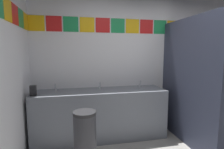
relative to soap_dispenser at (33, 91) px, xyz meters
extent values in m
cube|color=silver|center=(1.86, 0.51, 0.38)|extent=(3.97, 0.08, 2.64)
cube|color=yellow|center=(0.01, 0.46, 1.06)|extent=(0.26, 0.01, 0.26)
cube|color=red|center=(0.30, 0.46, 1.06)|extent=(0.26, 0.01, 0.26)
cube|color=#1E8C4C|center=(0.58, 0.46, 1.06)|extent=(0.26, 0.01, 0.26)
cube|color=yellow|center=(0.86, 0.46, 1.06)|extent=(0.26, 0.01, 0.26)
cube|color=red|center=(1.15, 0.46, 1.06)|extent=(0.26, 0.01, 0.26)
cube|color=#1E8C4C|center=(1.43, 0.46, 1.06)|extent=(0.26, 0.01, 0.26)
cube|color=yellow|center=(1.71, 0.46, 1.06)|extent=(0.26, 0.01, 0.26)
cube|color=red|center=(2.00, 0.46, 1.06)|extent=(0.26, 0.01, 0.26)
cube|color=#1E8C4C|center=(2.28, 0.46, 1.06)|extent=(0.26, 0.01, 0.26)
cube|color=yellow|center=(2.57, 0.46, 1.06)|extent=(0.26, 0.01, 0.26)
cube|color=red|center=(2.85, 0.46, 1.06)|extent=(0.26, 0.01, 0.26)
cube|color=#1E8C4C|center=(3.13, 0.46, 1.06)|extent=(0.26, 0.01, 0.26)
cube|color=yellow|center=(3.42, 0.46, 1.06)|extent=(0.26, 0.01, 0.26)
cube|color=red|center=(3.70, 0.46, 1.06)|extent=(0.26, 0.01, 0.26)
cube|color=yellow|center=(-0.12, -0.48, 1.06)|extent=(0.01, 0.26, 0.26)
cube|color=red|center=(-0.12, -0.21, 1.06)|extent=(0.01, 0.26, 0.26)
cube|color=#1E8C4C|center=(-0.12, 0.06, 1.06)|extent=(0.01, 0.26, 0.26)
cube|color=yellow|center=(-0.12, 0.33, 1.06)|extent=(0.01, 0.26, 0.26)
cube|color=slate|center=(1.05, 0.17, -0.51)|extent=(2.26, 0.59, 0.86)
cube|color=slate|center=(1.05, 0.45, -0.12)|extent=(2.26, 0.03, 0.08)
cylinder|color=silver|center=(0.30, 0.14, -0.13)|extent=(0.34, 0.34, 0.10)
cylinder|color=silver|center=(1.05, 0.14, -0.13)|extent=(0.34, 0.34, 0.10)
cylinder|color=silver|center=(1.81, 0.14, -0.13)|extent=(0.34, 0.34, 0.10)
cylinder|color=silver|center=(0.30, 0.28, -0.05)|extent=(0.04, 0.04, 0.05)
cylinder|color=silver|center=(0.30, 0.23, 0.02)|extent=(0.02, 0.06, 0.09)
cylinder|color=silver|center=(1.05, 0.28, -0.05)|extent=(0.04, 0.04, 0.05)
cylinder|color=silver|center=(1.05, 0.23, 0.02)|extent=(0.02, 0.06, 0.09)
cylinder|color=silver|center=(1.81, 0.28, -0.05)|extent=(0.04, 0.04, 0.05)
cylinder|color=silver|center=(1.81, 0.23, 0.02)|extent=(0.02, 0.06, 0.09)
cube|color=black|center=(0.00, 0.00, 0.00)|extent=(0.09, 0.07, 0.16)
cylinder|color=black|center=(0.00, -0.04, -0.06)|extent=(0.02, 0.02, 0.03)
cube|color=#33384C|center=(2.40, -0.27, 0.09)|extent=(0.04, 1.48, 2.06)
cylinder|color=silver|center=(2.42, -0.99, 0.20)|extent=(0.02, 0.02, 0.10)
cylinder|color=white|center=(2.98, 0.00, -0.74)|extent=(0.38, 0.38, 0.40)
torus|color=white|center=(2.98, 0.00, -0.52)|extent=(0.39, 0.39, 0.05)
cube|color=white|center=(2.98, 0.21, -0.37)|extent=(0.34, 0.17, 0.34)
cylinder|color=#333338|center=(0.72, -0.66, -0.57)|extent=(0.29, 0.29, 0.74)
cylinder|color=#262628|center=(0.72, -0.66, -0.18)|extent=(0.29, 0.29, 0.04)
camera|label=1|loc=(0.60, -2.83, 0.58)|focal=28.58mm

